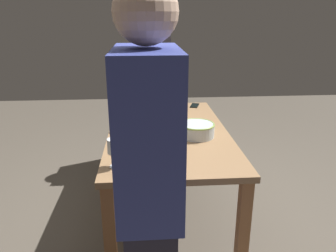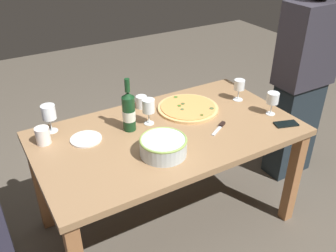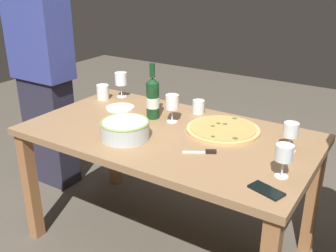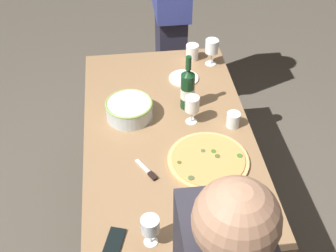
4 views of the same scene
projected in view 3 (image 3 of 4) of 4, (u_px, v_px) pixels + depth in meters
ground_plane at (168, 241)px, 2.47m from camera, size 8.00×8.00×0.00m
dining_table at (168, 147)px, 2.22m from camera, size 1.60×0.90×0.75m
pizza at (223, 129)px, 2.19m from camera, size 0.41×0.41×0.03m
serving_bowl at (125, 129)px, 2.08m from camera, size 0.26×0.26×0.10m
wine_bottle at (153, 98)px, 2.34m from camera, size 0.08×0.08×0.33m
wine_glass_near_pizza at (172, 103)px, 2.28m from camera, size 0.08×0.08×0.17m
wine_glass_by_bottle at (121, 80)px, 2.72m from camera, size 0.08×0.08×0.17m
wine_glass_far_left at (291, 131)px, 1.92m from camera, size 0.07×0.07×0.15m
wine_glass_far_right at (284, 154)px, 1.68m from camera, size 0.08×0.08×0.15m
cup_amber at (103, 92)px, 2.70m from camera, size 0.08×0.08×0.10m
cup_ceramic at (199, 107)px, 2.45m from camera, size 0.07×0.07×0.08m
side_plate at (120, 108)px, 2.54m from camera, size 0.18×0.18×0.01m
cell_phone at (266, 190)px, 1.61m from camera, size 0.16×0.11×0.01m
pizza_knife at (204, 152)px, 1.94m from camera, size 0.16×0.10×0.02m
person_guest_left at (43, 74)px, 2.86m from camera, size 0.44×0.24×1.72m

